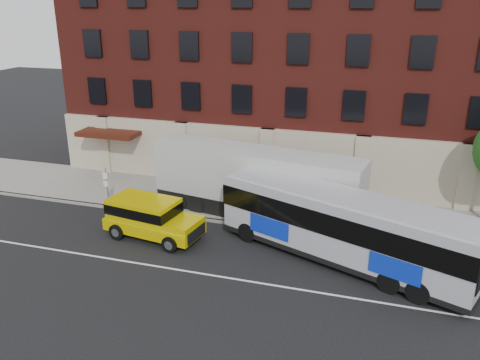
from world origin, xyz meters
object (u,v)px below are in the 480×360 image
(city_bus, at_px, (343,225))
(shipping_container, at_px, (256,185))
(sign_pole, at_px, (107,185))
(yellow_suv, at_px, (150,216))

(city_bus, distance_m, shipping_container, 6.49)
(sign_pole, xyz_separation_m, city_bus, (14.25, -2.57, 0.45))
(sign_pole, xyz_separation_m, yellow_suv, (4.25, -2.84, -0.26))
(city_bus, distance_m, yellow_suv, 10.03)
(sign_pole, relative_size, city_bus, 0.20)
(shipping_container, bearing_deg, city_bus, -35.69)
(yellow_suv, bearing_deg, city_bus, 1.49)
(sign_pole, xyz_separation_m, shipping_container, (8.98, 1.21, 0.55))
(yellow_suv, bearing_deg, sign_pole, 146.29)
(city_bus, bearing_deg, yellow_suv, -178.51)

